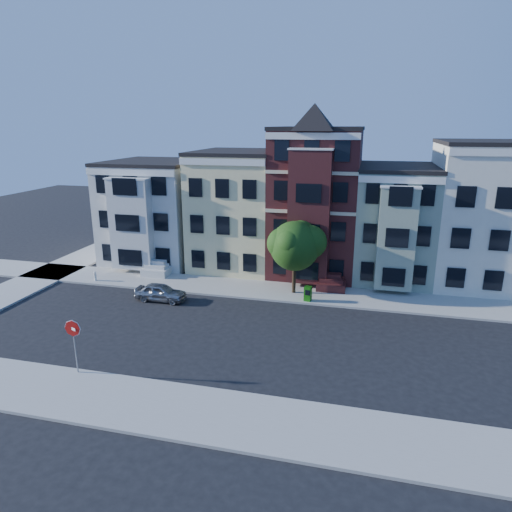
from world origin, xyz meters
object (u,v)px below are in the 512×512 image
(stop_sign, at_px, (75,343))
(parked_car, at_px, (161,292))
(newspaper_box, at_px, (308,294))
(fire_hydrant, at_px, (95,277))
(street_tree, at_px, (295,249))

(stop_sign, bearing_deg, parked_car, 113.25)
(newspaper_box, relative_size, fire_hydrant, 1.76)
(fire_hydrant, height_order, stop_sign, stop_sign)
(fire_hydrant, bearing_deg, street_tree, 4.18)
(parked_car, distance_m, newspaper_box, 10.77)
(street_tree, distance_m, newspaper_box, 3.45)
(street_tree, xyz_separation_m, fire_hydrant, (-16.24, -1.19, -3.10))
(parked_car, relative_size, fire_hydrant, 6.11)
(parked_car, height_order, stop_sign, stop_sign)
(parked_car, height_order, fire_hydrant, parked_car)
(street_tree, relative_size, stop_sign, 2.07)
(newspaper_box, distance_m, stop_sign, 16.37)
(parked_car, relative_size, newspaper_box, 3.47)
(newspaper_box, bearing_deg, fire_hydrant, -169.60)
(parked_car, xyz_separation_m, stop_sign, (0.31, -10.57, 1.15))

